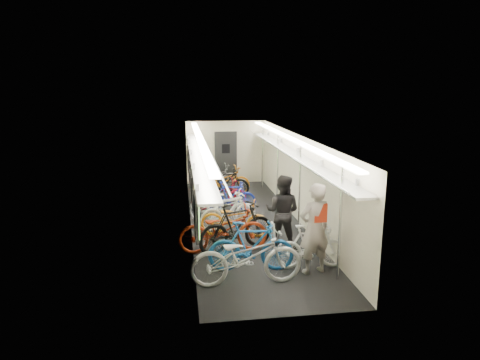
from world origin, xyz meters
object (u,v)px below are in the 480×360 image
object	(u,v)px
bicycle_0	(246,257)
backpack	(320,212)
passenger_near	(314,229)
passenger_mid	(282,211)
bicycle_1	(251,246)

from	to	relation	value
bicycle_0	backpack	distance (m)	1.71
passenger_near	passenger_mid	distance (m)	1.50
bicycle_1	passenger_mid	xyz separation A→B (m)	(0.94, 1.23, 0.33)
backpack	bicycle_0	bearing A→B (deg)	-170.72
bicycle_0	passenger_mid	size ratio (longest dim) A/B	1.24
bicycle_0	passenger_near	xyz separation A→B (m)	(1.43, 0.35, 0.37)
bicycle_0	backpack	bearing A→B (deg)	-80.15
passenger_mid	backpack	distance (m)	1.61
bicycle_1	passenger_near	distance (m)	1.33
bicycle_1	backpack	size ratio (longest dim) A/B	4.63
passenger_mid	backpack	xyz separation A→B (m)	(0.39, -1.51, 0.42)
bicycle_0	backpack	world-z (taller)	backpack
bicycle_1	backpack	bearing A→B (deg)	-95.61
bicycle_0	backpack	xyz separation A→B (m)	(1.52, 0.31, 0.72)
passenger_near	backpack	world-z (taller)	passenger_near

